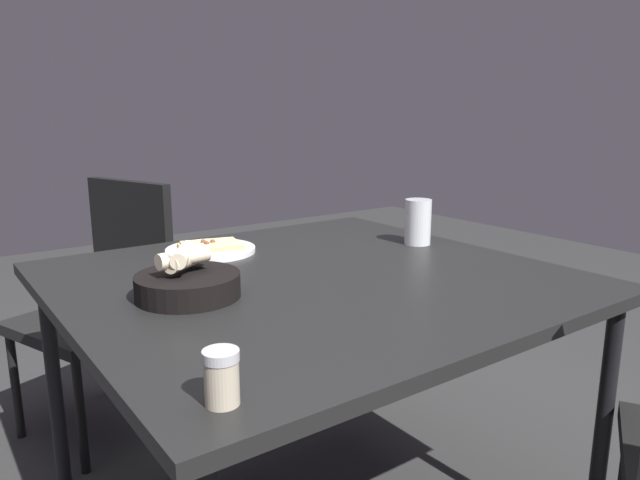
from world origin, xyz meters
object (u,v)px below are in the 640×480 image
at_px(pizza_plate, 211,249).
at_px(beer_glass, 418,225).
at_px(dining_table, 312,294).
at_px(bread_basket, 188,281).
at_px(chair_far, 109,292).
at_px(pepper_shaker, 222,380).

relative_size(pizza_plate, beer_glass, 1.86).
height_order(dining_table, bread_basket, bread_basket).
bearing_deg(chair_far, beer_glass, 40.71).
height_order(pizza_plate, chair_far, chair_far).
bearing_deg(pepper_shaker, beer_glass, 120.58).
distance_m(dining_table, pepper_shaker, 0.68).
distance_m(pizza_plate, chair_far, 0.63).
bearing_deg(beer_glass, bread_basket, -84.33).
distance_m(dining_table, beer_glass, 0.49).
height_order(dining_table, pepper_shaker, pepper_shaker).
bearing_deg(pepper_shaker, pizza_plate, 155.57).
xyz_separation_m(dining_table, pizza_plate, (-0.36, -0.11, 0.06)).
relative_size(beer_glass, pepper_shaker, 1.71).
xyz_separation_m(dining_table, bread_basket, (-0.01, -0.33, 0.09)).
distance_m(beer_glass, pepper_shaker, 1.10).
xyz_separation_m(beer_glass, pepper_shaker, (0.56, -0.95, -0.02)).
xyz_separation_m(dining_table, pepper_shaker, (0.47, -0.48, 0.09)).
distance_m(dining_table, chair_far, 0.98).
bearing_deg(bread_basket, chair_far, 175.30).
distance_m(pizza_plate, bread_basket, 0.42).
bearing_deg(pizza_plate, dining_table, 16.10).
bearing_deg(pizza_plate, bread_basket, -32.27).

